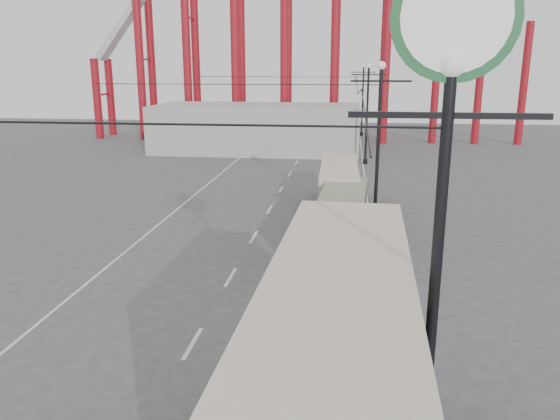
# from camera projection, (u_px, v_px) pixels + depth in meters

# --- Properties ---
(ground) EXTENTS (160.00, 160.00, 0.00)m
(ground) POSITION_uv_depth(u_px,v_px,m) (187.00, 419.00, 14.46)
(ground) COLOR #48484A
(ground) RESTS_ON ground
(road_markings) EXTENTS (12.52, 120.00, 0.01)m
(road_markings) POSITION_uv_depth(u_px,v_px,m) (266.00, 219.00, 33.46)
(road_markings) COLOR silver
(road_markings) RESTS_ON ground
(lamp_post_near) EXTENTS (3.20, 0.44, 10.80)m
(lamp_post_near) POSITION_uv_depth(u_px,v_px,m) (446.00, 143.00, 8.89)
(lamp_post_near) COLOR black
(lamp_post_near) RESTS_ON ground
(lamp_post_mid) EXTENTS (3.20, 0.44, 9.32)m
(lamp_post_mid) POSITION_uv_depth(u_px,v_px,m) (378.00, 149.00, 29.84)
(lamp_post_mid) COLOR black
(lamp_post_mid) RESTS_ON ground
(lamp_post_far) EXTENTS (3.20, 0.44, 9.32)m
(lamp_post_far) POSITION_uv_depth(u_px,v_px,m) (367.00, 115.00, 50.94)
(lamp_post_far) COLOR black
(lamp_post_far) RESTS_ON ground
(lamp_post_distant) EXTENTS (3.20, 0.44, 9.32)m
(lamp_post_distant) POSITION_uv_depth(u_px,v_px,m) (363.00, 100.00, 72.04)
(lamp_post_distant) COLOR black
(lamp_post_distant) RESTS_ON ground
(fairground_shed) EXTENTS (22.00, 10.00, 5.00)m
(fairground_shed) POSITION_uv_depth(u_px,v_px,m) (257.00, 128.00, 59.63)
(fairground_shed) COLOR #AFAFA9
(fairground_shed) RESTS_ON ground
(double_decker_bus) EXTENTS (2.95, 10.40, 5.54)m
(double_decker_bus) POSITION_uv_depth(u_px,v_px,m) (336.00, 393.00, 10.28)
(double_decker_bus) COLOR #3A4625
(double_decker_bus) RESTS_ON ground
(single_decker_green) EXTENTS (2.81, 9.96, 2.78)m
(single_decker_green) POSITION_uv_depth(u_px,v_px,m) (341.00, 219.00, 27.64)
(single_decker_green) COLOR gray
(single_decker_green) RESTS_ON ground
(single_decker_cream) EXTENTS (2.57, 9.43, 2.92)m
(single_decker_cream) POSITION_uv_depth(u_px,v_px,m) (339.00, 184.00, 35.37)
(single_decker_cream) COLOR beige
(single_decker_cream) RESTS_ON ground
(pedestrian) EXTENTS (0.81, 0.74, 1.86)m
(pedestrian) POSITION_uv_depth(u_px,v_px,m) (317.00, 277.00, 21.72)
(pedestrian) COLOR black
(pedestrian) RESTS_ON ground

